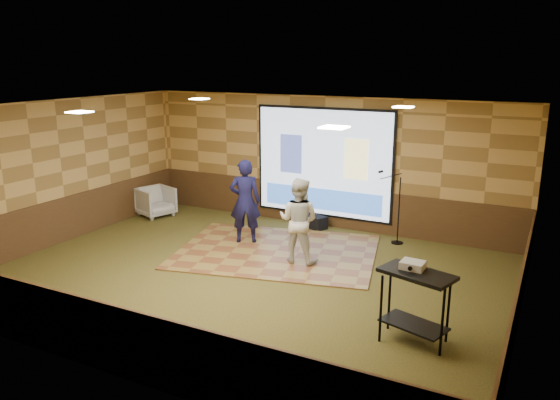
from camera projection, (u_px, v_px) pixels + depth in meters
The scene contains 19 objects.
ground at pixel (247, 276), 9.84m from camera, with size 9.00×9.00×0.00m, color #30391A.
room_shell at pixel (245, 162), 9.32m from camera, with size 9.04×7.04×3.02m.
wainscot_back at pixel (323, 206), 12.72m from camera, with size 9.00×0.04×0.95m, color #462F17.
wainscot_front at pixel (103, 337), 6.73m from camera, with size 9.00×0.04×0.95m, color #462F17.
wainscot_left at pixel (67, 218), 11.71m from camera, with size 0.04×7.00×0.95m, color #462F17.
wainscot_right at pixel (519, 301), 7.74m from camera, with size 0.04×7.00×0.95m, color #462F17.
projector_screen at pixel (323, 164), 12.43m from camera, with size 3.32×0.06×2.52m.
downlight_nw at pixel (199, 99), 11.62m from camera, with size 0.32×0.32×0.02m, color #FFEABF.
downlight_ne at pixel (403, 107), 9.67m from camera, with size 0.32×0.32×0.02m, color #FFEABF.
downlight_sw at pixel (79, 112), 8.78m from camera, with size 0.32×0.32×0.02m, color #FFEABF.
downlight_se at pixel (334, 127), 6.83m from camera, with size 0.32×0.32×0.02m, color #FFEABF.
dance_floor at pixel (277, 251), 11.06m from camera, with size 3.92×2.99×0.03m, color olive.
player_left at pixel (245, 201), 11.39m from camera, with size 0.65×0.42×1.77m, color #15143F.
player_right at pixel (299, 220), 10.29m from camera, with size 0.79×0.62×1.63m, color silver.
av_table at pixel (416, 293), 7.39m from camera, with size 0.98×0.51×1.03m.
projector at pixel (413, 265), 7.42m from camera, with size 0.31×0.26×0.10m, color silver.
mic_stand at pixel (396, 220), 11.50m from camera, with size 0.61×0.25×1.55m.
banquet_chair at pixel (156, 202), 13.52m from camera, with size 0.78×0.80×0.73m, color gray.
duffel_bag at pixel (316, 222), 12.58m from camera, with size 0.48×0.32×0.30m, color black.
Camera 1 is at (4.73, -7.89, 3.81)m, focal length 35.00 mm.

